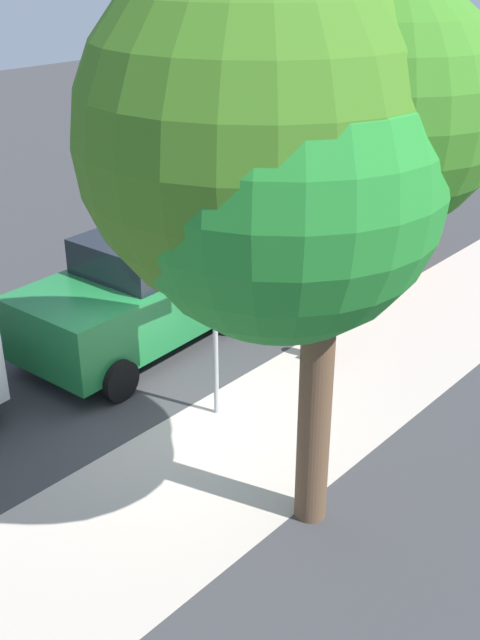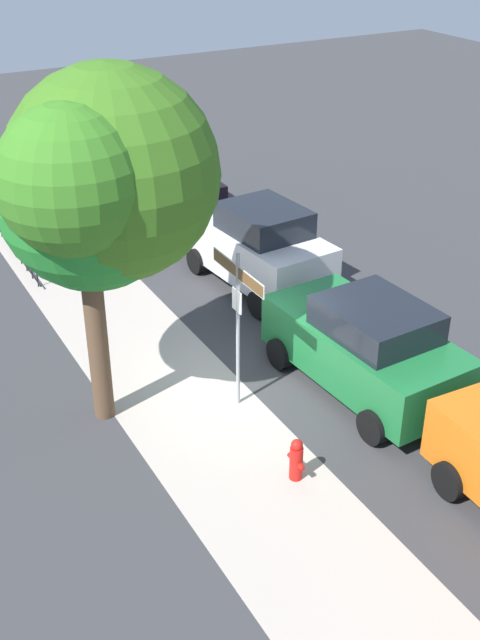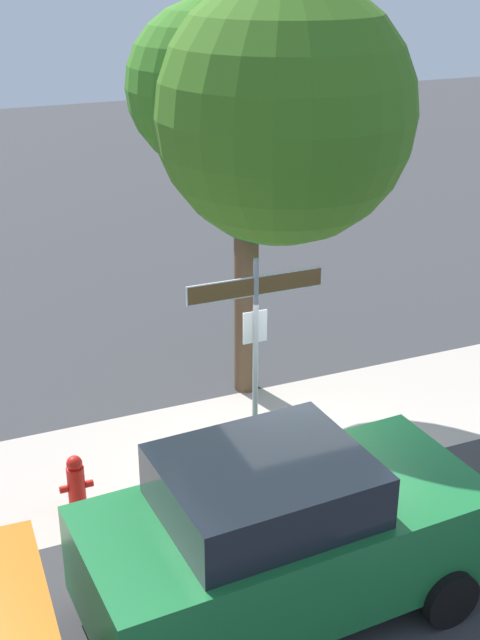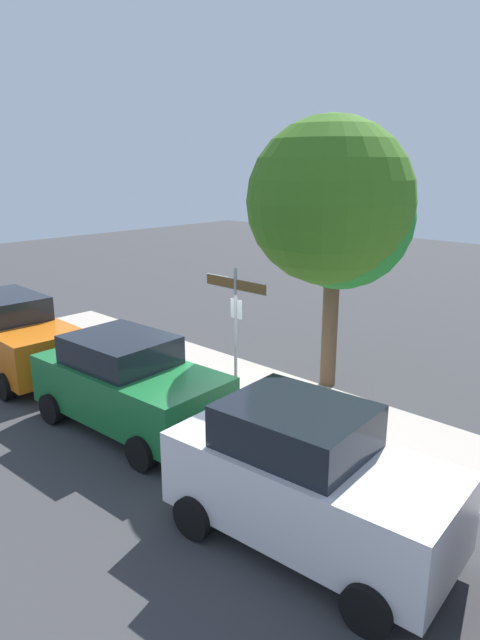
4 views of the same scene
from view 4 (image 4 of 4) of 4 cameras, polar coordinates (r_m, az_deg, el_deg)
The scene contains 8 objects.
ground_plane at distance 12.16m, azimuth -0.01°, elevation -9.66°, with size 60.00×60.00×0.00m, color #38383A.
sidewalk_strip at distance 12.01m, azimuth 11.44°, elevation -10.35°, with size 24.00×2.60×0.00m, color #B3A69A.
street_sign at distance 12.01m, azimuth -0.45°, elevation 1.16°, with size 1.78×0.07×3.08m.
shade_tree at distance 12.50m, azimuth 9.36°, elevation 11.83°, with size 3.69×3.86×6.23m.
car_orange at distance 15.40m, azimuth -22.42°, elevation -1.38°, with size 4.72×2.15×2.00m.
car_green at distance 11.49m, azimuth -11.36°, elevation -6.35°, with size 4.29×2.29×1.91m.
car_white at distance 8.04m, azimuth 6.87°, elevation -15.84°, with size 4.14×2.28×2.06m.
fire_hydrant at distance 14.32m, azimuth -6.64°, elevation -4.10°, with size 0.42×0.22×0.78m.
Camera 4 is at (7.56, -7.97, 5.22)m, focal length 31.25 mm.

